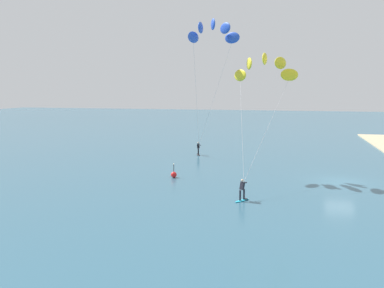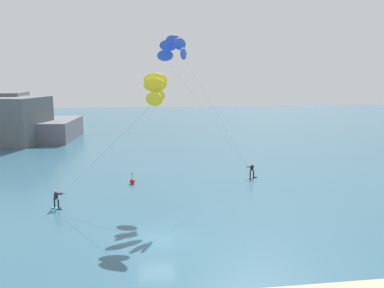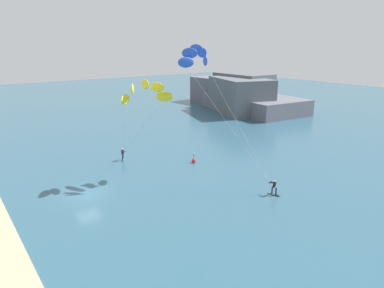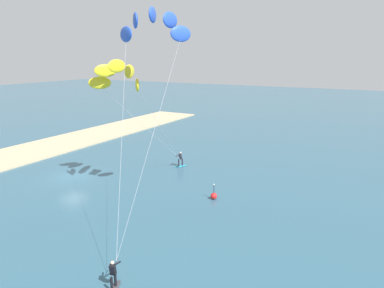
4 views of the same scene
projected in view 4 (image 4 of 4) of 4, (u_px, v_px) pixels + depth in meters
The scene contains 5 objects.
ground_plane at pixel (72, 176), 35.52m from camera, with size 240.00×240.00×0.00m, color #2D566B.
sand_strip at pixel (0, 159), 41.10m from camera, with size 80.00×8.68×0.16m, color tan.
kitesurfer_nearshore at pixel (151, 33), 23.91m from camera, with size 11.38×6.53×15.21m.
kitesurfer_mid_water at pixel (120, 79), 29.62m from camera, with size 10.55×6.13×11.64m.
marker_buoy at pixel (214, 196), 29.77m from camera, with size 0.56×0.56×1.38m.
Camera 4 is at (23.49, 27.02, 11.82)m, focal length 32.60 mm.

